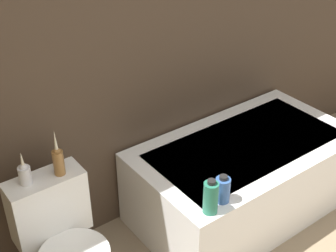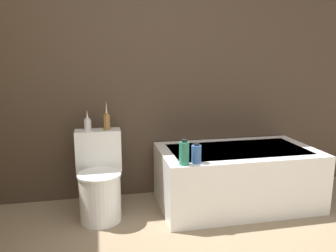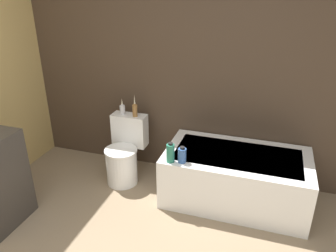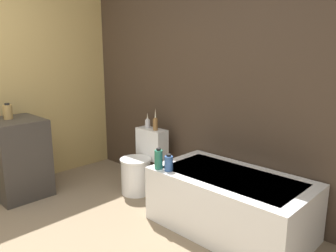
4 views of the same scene
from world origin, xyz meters
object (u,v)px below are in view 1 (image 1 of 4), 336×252
vase_silver (58,160)px  shampoo_bottle_tall (211,197)px  vase_gold (25,173)px  shampoo_bottle_short (223,189)px  bathtub (243,177)px

vase_silver → shampoo_bottle_tall: vase_silver is taller
vase_gold → shampoo_bottle_tall: size_ratio=0.90×
shampoo_bottle_tall → shampoo_bottle_short: size_ratio=1.25×
bathtub → vase_silver: 1.28m
vase_gold → shampoo_bottle_short: bearing=-30.8°
bathtub → shampoo_bottle_short: bearing=-147.7°
vase_silver → bathtub: bearing=-8.2°
shampoo_bottle_short → vase_silver: bearing=144.9°
vase_silver → shampoo_bottle_tall: bearing=-41.4°
bathtub → vase_gold: bearing=171.6°
bathtub → vase_silver: bearing=171.8°
shampoo_bottle_tall → shampoo_bottle_short: 0.11m
vase_gold → bathtub: bearing=-8.4°
bathtub → shampoo_bottle_tall: size_ratio=7.07×
vase_gold → shampoo_bottle_tall: (0.73, -0.53, -0.16)m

